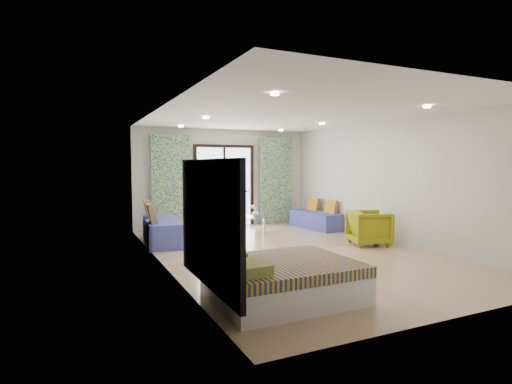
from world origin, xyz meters
name	(u,v)px	position (x,y,z in m)	size (l,w,h in m)	color
floor	(290,252)	(0.00, 0.00, 0.00)	(5.00, 7.50, 0.01)	tan
ceiling	(291,114)	(0.00, 0.00, 2.70)	(5.00, 7.50, 0.01)	silver
wall_back	(224,178)	(0.00, 3.75, 1.35)	(5.00, 0.01, 2.70)	silver
wall_front	(459,199)	(0.00, -3.75, 1.35)	(5.00, 0.01, 2.70)	silver
wall_left	(162,187)	(-2.50, 0.00, 1.35)	(0.01, 7.50, 2.70)	silver
wall_right	(388,182)	(2.50, 0.00, 1.35)	(0.01, 7.50, 2.70)	silver
balcony_door	(224,181)	(0.00, 3.72, 1.26)	(1.76, 0.08, 2.28)	black
balcony_rail	(224,192)	(0.00, 3.73, 0.95)	(1.52, 0.03, 0.04)	#595451
curtain_left	(171,183)	(-1.55, 3.57, 1.25)	(1.00, 0.10, 2.50)	silver
curtain_right	(276,181)	(1.55, 3.57, 1.25)	(1.00, 0.10, 2.50)	silver
downlight_a	(275,94)	(-1.40, -2.00, 2.67)	(0.12, 0.12, 0.02)	#FFE0B2
downlight_b	(427,107)	(1.40, -2.00, 2.67)	(0.12, 0.12, 0.02)	#FFE0B2
downlight_c	(206,118)	(-1.40, 1.00, 2.67)	(0.12, 0.12, 0.02)	#FFE0B2
downlight_d	(322,124)	(1.40, 1.00, 2.67)	(0.12, 0.12, 0.02)	#FFE0B2
downlight_e	(181,126)	(-1.40, 3.00, 2.67)	(0.12, 0.12, 0.02)	#FFE0B2
downlight_f	(281,130)	(1.40, 3.00, 2.67)	(0.12, 0.12, 0.02)	#FFE0B2
headboard	(208,223)	(-2.46, -2.36, 1.05)	(0.06, 2.10, 1.50)	black
switch_plate	(181,212)	(-2.47, -1.11, 1.05)	(0.02, 0.10, 0.10)	silver
bed	(282,279)	(-1.47, -2.36, 0.26)	(1.79, 1.46, 0.62)	silver
daybed_left	(162,230)	(-2.12, 1.99, 0.29)	(0.90, 1.94, 0.93)	#3F4797
daybed_right	(316,219)	(2.11, 2.28, 0.25)	(0.76, 1.65, 0.79)	#3F4797
coffee_table	(253,218)	(0.30, 2.40, 0.36)	(0.82, 0.82, 0.71)	silver
vase	(256,213)	(0.33, 2.35, 0.50)	(0.18, 0.19, 0.18)	white
armchair	(369,226)	(1.91, -0.08, 0.41)	(0.79, 0.74, 0.81)	#909413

